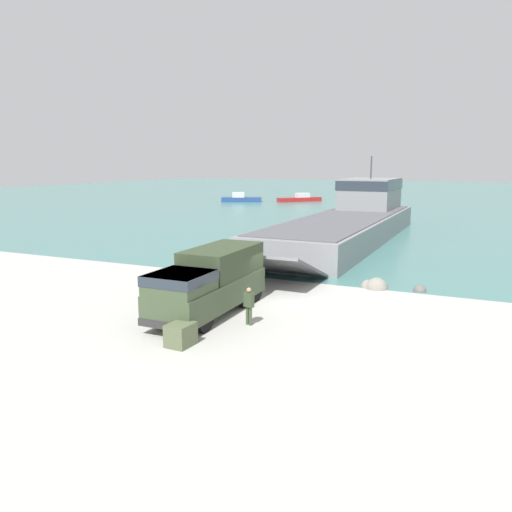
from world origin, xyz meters
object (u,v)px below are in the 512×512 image
object	(u,v)px
soldier_on_ramp	(249,303)
moored_boat_b	(241,199)
moored_boat_a	(300,199)
cargo_crate	(181,335)
military_truck	(210,281)
landing_craft	(352,218)

from	to	relation	value
soldier_on_ramp	moored_boat_b	bearing A→B (deg)	43.24
moored_boat_a	moored_boat_b	size ratio (longest dim) A/B	0.94
moored_boat_a	cargo_crate	bearing A→B (deg)	149.81
military_truck	cargo_crate	bearing A→B (deg)	13.73
soldier_on_ramp	moored_boat_b	xyz separation A→B (m)	(-31.71, 64.56, -0.40)
military_truck	moored_boat_b	size ratio (longest dim) A/B	0.97
military_truck	cargo_crate	world-z (taller)	military_truck
military_truck	moored_boat_a	distance (m)	71.57
military_truck	moored_boat_a	xyz separation A→B (m)	(-19.49, 68.86, -1.05)
soldier_on_ramp	moored_boat_b	world-z (taller)	moored_boat_b
moored_boat_b	military_truck	bearing A→B (deg)	-0.23
moored_boat_a	cargo_crate	xyz separation A→B (m)	(20.52, -73.05, -0.07)
military_truck	moored_boat_a	size ratio (longest dim) A/B	1.03
military_truck	moored_boat_b	distance (m)	70.21
soldier_on_ramp	cargo_crate	distance (m)	3.71
soldier_on_ramp	cargo_crate	size ratio (longest dim) A/B	1.58
landing_craft	cargo_crate	bearing A→B (deg)	-87.49
landing_craft	moored_boat_a	world-z (taller)	landing_craft
landing_craft	moored_boat_b	bearing A→B (deg)	130.00
landing_craft	moored_boat_b	world-z (taller)	landing_craft
moored_boat_a	soldier_on_ramp	bearing A→B (deg)	151.56
moored_boat_b	soldier_on_ramp	bearing A→B (deg)	1.24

